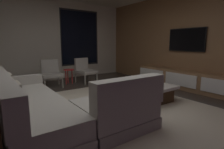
# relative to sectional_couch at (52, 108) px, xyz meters

# --- Properties ---
(floor) EXTENTS (9.20, 9.20, 0.00)m
(floor) POSITION_rel_sectional_couch_xyz_m (0.94, 0.08, -0.29)
(floor) COLOR #332B26
(back_wall_with_window) EXTENTS (6.60, 0.30, 2.70)m
(back_wall_with_window) POSITION_rel_sectional_couch_xyz_m (0.88, 3.70, 1.05)
(back_wall_with_window) COLOR beige
(back_wall_with_window) RESTS_ON floor
(media_wall) EXTENTS (0.12, 7.80, 2.70)m
(media_wall) POSITION_rel_sectional_couch_xyz_m (4.00, 0.08, 1.06)
(media_wall) COLOR #8E6642
(media_wall) RESTS_ON floor
(area_rug) EXTENTS (3.20, 3.80, 0.01)m
(area_rug) POSITION_rel_sectional_couch_xyz_m (1.29, -0.02, -0.28)
(area_rug) COLOR beige
(area_rug) RESTS_ON floor
(sectional_couch) EXTENTS (1.98, 2.50, 0.82)m
(sectional_couch) POSITION_rel_sectional_couch_xyz_m (0.00, 0.00, 0.00)
(sectional_couch) COLOR gray
(sectional_couch) RESTS_ON floor
(coffee_table) EXTENTS (1.16, 1.16, 0.36)m
(coffee_table) POSITION_rel_sectional_couch_xyz_m (1.99, 0.14, -0.10)
(coffee_table) COLOR #412B17
(coffee_table) RESTS_ON floor
(book_stack_on_coffee_table) EXTENTS (0.29, 0.21, 0.05)m
(book_stack_on_coffee_table) POSITION_rel_sectional_couch_xyz_m (1.90, 0.02, 0.10)
(book_stack_on_coffee_table) COLOR teal
(book_stack_on_coffee_table) RESTS_ON coffee_table
(accent_chair_near_window) EXTENTS (0.63, 0.65, 0.78)m
(accent_chair_near_window) POSITION_rel_sectional_couch_xyz_m (1.85, 2.58, 0.14)
(accent_chair_near_window) COLOR #B2ADA0
(accent_chair_near_window) RESTS_ON floor
(accent_chair_by_curtain) EXTENTS (0.60, 0.62, 0.78)m
(accent_chair_by_curtain) POSITION_rel_sectional_couch_xyz_m (0.79, 2.61, 0.14)
(accent_chair_by_curtain) COLOR #B2ADA0
(accent_chair_by_curtain) RESTS_ON floor
(side_stool) EXTENTS (0.32, 0.32, 0.46)m
(side_stool) POSITION_rel_sectional_couch_xyz_m (1.34, 2.64, 0.08)
(side_stool) COLOR red
(side_stool) RESTS_ON floor
(media_console) EXTENTS (0.46, 3.10, 0.52)m
(media_console) POSITION_rel_sectional_couch_xyz_m (3.71, 0.13, -0.04)
(media_console) COLOR #8E6642
(media_console) RESTS_ON floor
(mounted_tv) EXTENTS (0.05, 1.10, 0.63)m
(mounted_tv) POSITION_rel_sectional_couch_xyz_m (3.89, 0.33, 1.06)
(mounted_tv) COLOR black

